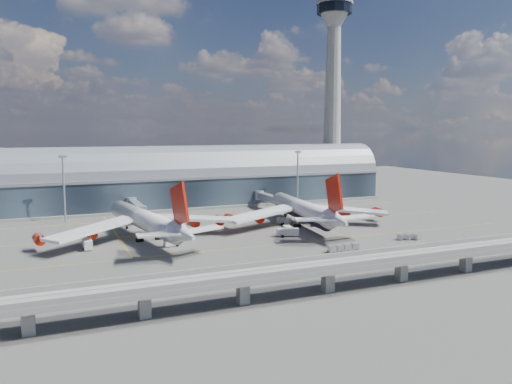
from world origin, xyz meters
name	(u,v)px	position (x,y,z in m)	size (l,w,h in m)	color
ground	(239,240)	(0.00, 0.00, 0.00)	(500.00, 500.00, 0.00)	#474744
taxi_lines	(217,228)	(0.00, 22.11, 0.01)	(200.00, 80.12, 0.01)	gold
terminal	(178,182)	(0.00, 77.99, 11.34)	(200.00, 30.00, 28.00)	#1C242E
control_tower	(333,98)	(85.00, 83.00, 51.64)	(19.00, 19.00, 103.00)	gray
guideway	(328,268)	(0.00, -55.00, 5.29)	(220.00, 8.50, 7.20)	gray
floodlight_mast_left	(64,187)	(-50.00, 55.00, 13.63)	(3.00, 0.70, 25.70)	gray
floodlight_mast_right	(298,177)	(50.00, 55.00, 13.63)	(3.00, 0.70, 25.70)	gray
airliner_left	(147,221)	(-26.79, 12.36, 6.18)	(67.25, 70.78, 21.62)	white
airliner_right	(304,210)	(30.88, 13.44, 5.73)	(66.66, 69.71, 22.11)	white
jet_bridge_left	(136,206)	(-23.68, 53.12, 5.18)	(4.40, 28.00, 7.25)	gray
jet_bridge_right	(270,198)	(34.60, 51.18, 5.18)	(4.40, 32.00, 7.25)	gray
service_truck_0	(87,244)	(-45.68, 6.79, 1.54)	(2.77, 7.28, 2.98)	silver
service_truck_1	(171,242)	(-21.78, 0.22, 1.32)	(4.73, 2.71, 2.61)	silver
service_truck_2	(288,232)	(17.27, -0.58, 1.39)	(7.64, 4.44, 2.67)	silver
service_truck_3	(288,231)	(18.42, 1.32, 1.47)	(3.42, 6.27, 2.87)	silver
service_truck_4	(309,212)	(44.40, 33.70, 1.36)	(3.20, 5.01, 2.69)	silver
service_truck_5	(284,221)	(25.54, 19.21, 1.28)	(4.76, 5.28, 2.50)	silver
cargo_train_0	(243,269)	(-12.09, -34.96, 0.96)	(5.50, 1.96, 1.85)	gray
cargo_train_1	(409,237)	(50.96, -20.54, 0.90)	(7.76, 4.24, 1.72)	gray
cargo_train_2	(344,248)	(23.47, -24.90, 0.92)	(10.71, 2.23, 1.77)	gray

